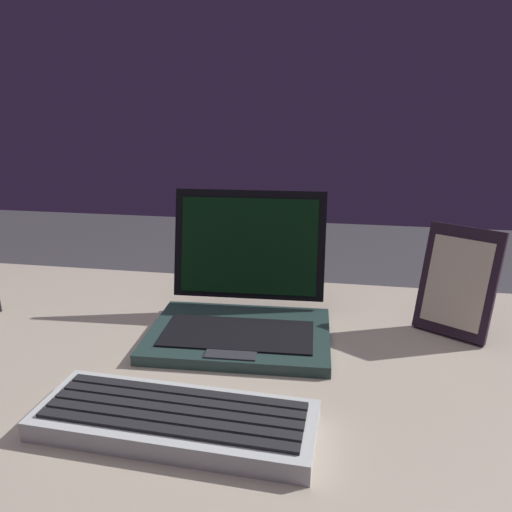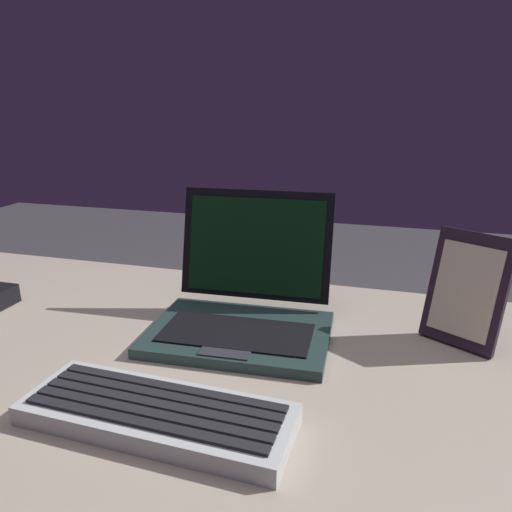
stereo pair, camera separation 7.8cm
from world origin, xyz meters
name	(u,v)px [view 2 (the right image)]	position (x,y,z in m)	size (l,w,h in m)	color
desk	(237,409)	(0.00, 0.00, 0.66)	(1.76, 0.71, 0.76)	#9F9281
laptop_front	(244,306)	(-0.02, 0.10, 0.80)	(0.31, 0.28, 0.23)	#1F3230
external_keyboard	(157,413)	(-0.04, -0.18, 0.77)	(0.35, 0.13, 0.03)	#B1B6B5
photo_frame	(467,290)	(0.34, 0.15, 0.85)	(0.13, 0.11, 0.19)	black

